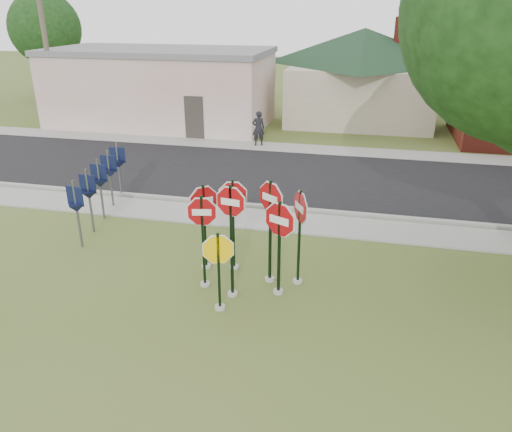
% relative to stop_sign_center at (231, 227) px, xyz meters
% --- Properties ---
extents(ground, '(120.00, 120.00, 0.00)m').
position_rel_stop_sign_center_xyz_m(ground, '(0.11, -0.97, -1.78)').
color(ground, '#435921').
rests_on(ground, ground).
extents(sidewalk_near, '(60.00, 1.60, 0.06)m').
position_rel_stop_sign_center_xyz_m(sidewalk_near, '(0.11, 4.53, -1.75)').
color(sidewalk_near, gray).
rests_on(sidewalk_near, ground).
extents(road, '(60.00, 7.00, 0.04)m').
position_rel_stop_sign_center_xyz_m(road, '(0.11, 9.03, -1.76)').
color(road, black).
rests_on(road, ground).
extents(sidewalk_far, '(60.00, 1.60, 0.06)m').
position_rel_stop_sign_center_xyz_m(sidewalk_far, '(0.11, 13.33, -1.75)').
color(sidewalk_far, gray).
rests_on(sidewalk_far, ground).
extents(curb, '(60.00, 0.20, 0.14)m').
position_rel_stop_sign_center_xyz_m(curb, '(0.11, 5.53, -1.71)').
color(curb, gray).
rests_on(curb, ground).
extents(stop_sign_center, '(0.96, 0.24, 2.88)m').
position_rel_stop_sign_center_xyz_m(stop_sign_center, '(0.00, 0.00, 0.00)').
color(stop_sign_center, '#A3A097').
rests_on(stop_sign_center, ground).
extents(stop_sign_yellow, '(0.93, 0.29, 1.99)m').
position_rel_stop_sign_center_xyz_m(stop_sign_yellow, '(-0.12, -0.63, -0.63)').
color(stop_sign_yellow, '#A3A097').
rests_on(stop_sign_yellow, ground).
extents(stop_sign_left, '(0.96, 0.24, 2.45)m').
position_rel_stop_sign_center_xyz_m(stop_sign_left, '(-0.78, 0.28, -0.29)').
color(stop_sign_left, '#A3A097').
rests_on(stop_sign_left, ground).
extents(stop_sign_right, '(1.03, 0.50, 2.48)m').
position_rel_stop_sign_center_xyz_m(stop_sign_right, '(1.04, 0.34, -0.25)').
color(stop_sign_right, '#A3A097').
rests_on(stop_sign_right, ground).
extents(stop_sign_back_right, '(0.88, 0.63, 2.76)m').
position_rel_stop_sign_center_xyz_m(stop_sign_back_right, '(0.72, 0.88, -0.05)').
color(stop_sign_back_right, '#A3A097').
rests_on(stop_sign_back_right, ground).
extents(stop_sign_back_left, '(0.98, 0.24, 2.54)m').
position_rel_stop_sign_center_xyz_m(stop_sign_back_left, '(-0.31, 1.28, -0.22)').
color(stop_sign_back_left, '#A3A097').
rests_on(stop_sign_back_left, ground).
extents(stop_sign_far_right, '(0.54, 0.93, 2.55)m').
position_rel_stop_sign_center_xyz_m(stop_sign_far_right, '(1.42, 0.94, -0.20)').
color(stop_sign_far_right, '#A3A097').
rests_on(stop_sign_far_right, ground).
extents(stop_sign_far_left, '(0.77, 0.76, 2.41)m').
position_rel_stop_sign_center_xyz_m(stop_sign_far_left, '(-1.04, 1.16, -0.30)').
color(stop_sign_far_left, '#A3A097').
rests_on(stop_sign_far_left, ground).
extents(route_sign_row, '(1.43, 4.63, 2.00)m').
position_rel_stop_sign_center_xyz_m(route_sign_row, '(-5.29, 3.53, -0.56)').
color(route_sign_row, '#59595E').
rests_on(route_sign_row, ground).
extents(building_stucco, '(12.20, 6.20, 4.20)m').
position_rel_stop_sign_center_xyz_m(building_stucco, '(-8.89, 17.03, 0.37)').
color(building_stucco, silver).
rests_on(building_stucco, ground).
extents(building_house, '(11.60, 11.60, 6.20)m').
position_rel_stop_sign_center_xyz_m(building_house, '(2.11, 21.03, 1.86)').
color(building_house, '#C3B49B').
rests_on(building_house, ground).
extents(utility_pole_near, '(2.20, 0.26, 9.50)m').
position_rel_stop_sign_center_xyz_m(utility_pole_near, '(-13.89, 14.23, 3.18)').
color(utility_pole_near, '#4D4033').
rests_on(utility_pole_near, ground).
extents(bg_tree_left, '(4.90, 4.90, 7.35)m').
position_rel_stop_sign_center_xyz_m(bg_tree_left, '(-19.89, 23.03, 3.09)').
color(bg_tree_left, '#301E15').
rests_on(bg_tree_left, ground).
extents(pedestrian, '(0.71, 0.59, 1.67)m').
position_rel_stop_sign_center_xyz_m(pedestrian, '(-2.41, 13.41, -0.89)').
color(pedestrian, black).
rests_on(pedestrian, sidewalk_far).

